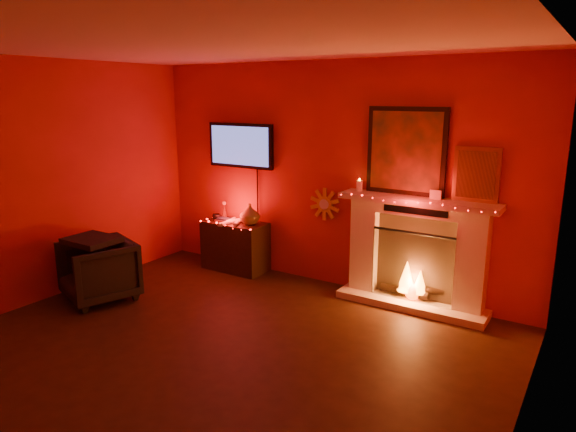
# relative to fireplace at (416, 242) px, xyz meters

# --- Properties ---
(room) EXTENTS (5.00, 5.00, 5.00)m
(room) POSITION_rel_fireplace_xyz_m (-1.14, -2.39, 0.63)
(room) COLOR black
(room) RESTS_ON ground
(floor) EXTENTS (5.00, 5.00, 0.00)m
(floor) POSITION_rel_fireplace_xyz_m (-1.14, -2.39, -0.72)
(floor) COLOR black
(floor) RESTS_ON ground
(fireplace) EXTENTS (1.72, 0.40, 2.18)m
(fireplace) POSITION_rel_fireplace_xyz_m (0.00, 0.00, 0.00)
(fireplace) COLOR beige
(fireplace) RESTS_ON floor
(tv) EXTENTS (1.00, 0.07, 1.24)m
(tv) POSITION_rel_fireplace_xyz_m (-2.44, 0.06, 0.92)
(tv) COLOR black
(tv) RESTS_ON room
(sunburst_clock) EXTENTS (0.40, 0.03, 0.40)m
(sunburst_clock) POSITION_rel_fireplace_xyz_m (-1.19, 0.09, 0.28)
(sunburst_clock) COLOR gold
(sunburst_clock) RESTS_ON room
(console_table) EXTENTS (0.86, 0.52, 0.93)m
(console_table) POSITION_rel_fireplace_xyz_m (-2.41, -0.13, -0.35)
(console_table) COLOR black
(console_table) RESTS_ON floor
(armchair) EXTENTS (0.94, 0.96, 0.69)m
(armchair) POSITION_rel_fireplace_xyz_m (-3.09, -1.79, -0.38)
(armchair) COLOR black
(armchair) RESTS_ON floor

